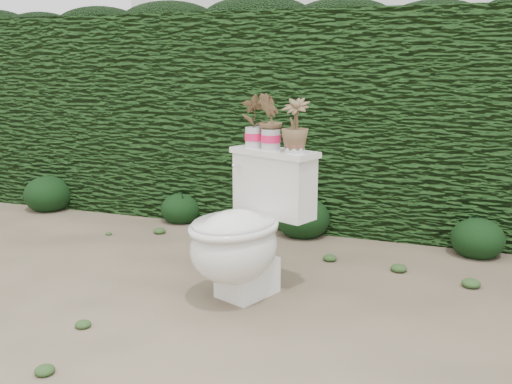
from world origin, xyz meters
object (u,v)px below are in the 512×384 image
(toilet, at_px, (245,233))
(potted_plant_right, at_px, (295,127))
(potted_plant_center, at_px, (271,122))
(potted_plant_left, at_px, (254,122))

(toilet, relative_size, potted_plant_right, 2.97)
(potted_plant_center, relative_size, potted_plant_right, 1.08)
(potted_plant_left, bearing_deg, potted_plant_right, 126.70)
(potted_plant_left, height_order, potted_plant_right, potted_plant_left)
(toilet, relative_size, potted_plant_center, 2.75)
(potted_plant_right, bearing_deg, potted_plant_left, 162.97)
(potted_plant_left, xyz_separation_m, potted_plant_right, (0.27, -0.11, -0.01))
(toilet, height_order, potted_plant_right, potted_plant_right)
(potted_plant_left, xyz_separation_m, potted_plant_center, (0.11, -0.05, 0.00))
(potted_plant_left, distance_m, potted_plant_center, 0.12)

